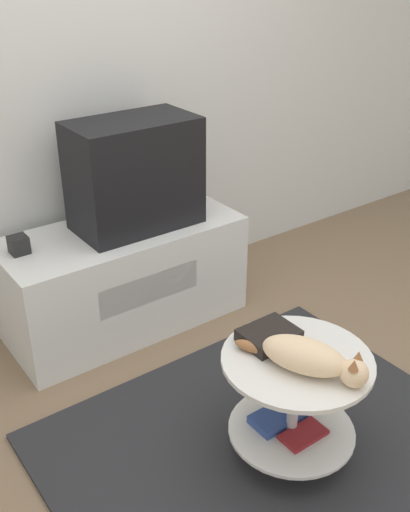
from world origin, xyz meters
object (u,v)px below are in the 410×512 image
object	(u,v)px
speaker	(19,245)
cat	(310,358)
tv	(135,174)
dvd_box	(269,336)

from	to	relation	value
speaker	cat	size ratio (longest dim) A/B	0.18
tv	cat	xyz separation A→B (m)	(-0.07, -1.31, -0.28)
dvd_box	speaker	bearing A→B (deg)	115.08
dvd_box	cat	xyz separation A→B (m)	(-0.01, -0.22, 0.03)
speaker	dvd_box	world-z (taller)	speaker
speaker	dvd_box	distance (m)	1.26
dvd_box	cat	world-z (taller)	cat
speaker	cat	distance (m)	1.46
speaker	cat	xyz separation A→B (m)	(0.53, -1.36, -0.05)
tv	dvd_box	world-z (taller)	tv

